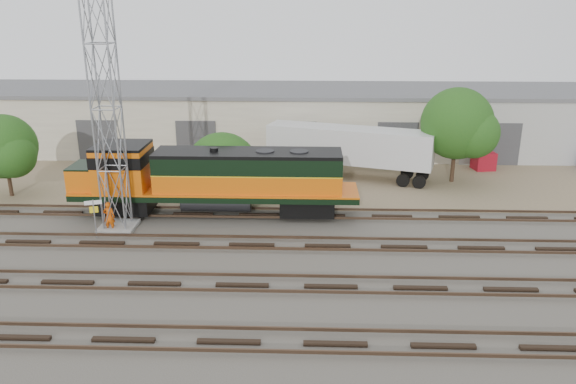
{
  "coord_description": "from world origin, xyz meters",
  "views": [
    {
      "loc": [
        2.86,
        -25.62,
        12.07
      ],
      "look_at": [
        1.83,
        4.0,
        2.2
      ],
      "focal_mm": 35.0,
      "sensor_mm": 36.0,
      "label": 1
    }
  ],
  "objects_px": {
    "worker": "(109,217)",
    "semi_trailer": "(353,147)",
    "locomotive": "(210,178)",
    "signal_tower": "(107,113)"
  },
  "relations": [
    {
      "from": "worker",
      "to": "signal_tower",
      "type": "bearing_deg",
      "value": -125.08
    },
    {
      "from": "semi_trailer",
      "to": "signal_tower",
      "type": "bearing_deg",
      "value": -125.87
    },
    {
      "from": "signal_tower",
      "to": "worker",
      "type": "height_order",
      "value": "signal_tower"
    },
    {
      "from": "locomotive",
      "to": "worker",
      "type": "distance_m",
      "value": 6.13
    },
    {
      "from": "worker",
      "to": "semi_trailer",
      "type": "relative_size",
      "value": 0.14
    },
    {
      "from": "locomotive",
      "to": "signal_tower",
      "type": "bearing_deg",
      "value": -155.75
    },
    {
      "from": "signal_tower",
      "to": "semi_trailer",
      "type": "bearing_deg",
      "value": 36.54
    },
    {
      "from": "locomotive",
      "to": "signal_tower",
      "type": "relative_size",
      "value": 1.25
    },
    {
      "from": "semi_trailer",
      "to": "worker",
      "type": "bearing_deg",
      "value": -125.29
    },
    {
      "from": "locomotive",
      "to": "worker",
      "type": "bearing_deg",
      "value": -152.94
    }
  ]
}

